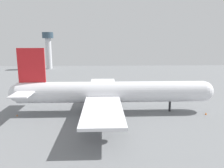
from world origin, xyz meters
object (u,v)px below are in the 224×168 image
safety_cone_tail (17,115)px  control_tower (48,46)px  pushback_tractor (94,90)px  cargo_loader (83,86)px  safety_cone_nose (206,113)px  cargo_airplane (111,92)px

safety_cone_tail → control_tower: bearing=98.5°
pushback_tractor → control_tower: (-38.86, 82.21, 16.73)m
cargo_loader → control_tower: bearing=114.3°
pushback_tractor → safety_cone_nose: 47.85m
safety_cone_nose → safety_cone_tail: (-58.12, 0.90, -0.08)m
cargo_airplane → control_tower: 119.52m
cargo_airplane → pushback_tractor: size_ratio=17.26×
cargo_loader → pushback_tractor: bearing=-56.3°
safety_cone_nose → cargo_loader: bearing=136.5°
cargo_loader → pushback_tractor: (5.19, -7.79, -0.13)m
pushback_tractor → safety_cone_tail: pushback_tractor is taller
safety_cone_nose → pushback_tractor: bearing=139.0°
cargo_loader → safety_cone_tail: cargo_loader is taller
safety_cone_nose → control_tower: (-74.94, 113.63, 17.48)m
safety_cone_nose → control_tower: bearing=123.4°
cargo_loader → control_tower: size_ratio=0.18×
safety_cone_tail → cargo_airplane: bearing=5.7°
cargo_loader → cargo_airplane: bearing=-71.2°
cargo_airplane → control_tower: (-45.70, 109.85, 11.34)m
pushback_tractor → cargo_loader: bearing=123.7°
pushback_tractor → safety_cone_nose: size_ratio=4.99×
safety_cone_nose → safety_cone_tail: size_ratio=1.29×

